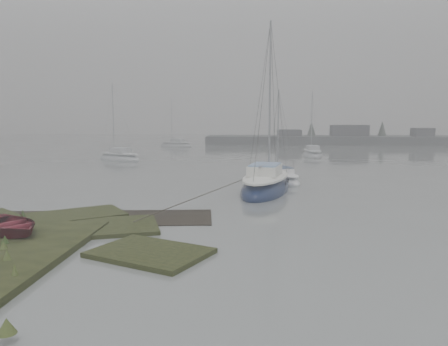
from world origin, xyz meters
TOP-DOWN VIEW (x-y plane):
  - ground at (0.00, 30.00)m, footprint 160.00×160.00m
  - far_shoreline at (26.84, 61.90)m, footprint 60.00×8.00m
  - sailboat_main at (4.54, 11.98)m, footprint 4.09×8.04m
  - sailboat_white at (5.72, 16.11)m, footprint 3.18×5.05m
  - sailboat_far_a at (-10.13, 30.86)m, footprint 6.10×5.11m
  - sailboat_far_b at (10.67, 37.09)m, footprint 2.20×5.84m
  - sailboat_far_c at (-8.08, 53.51)m, footprint 5.92×3.80m
  - dinghy at (-4.96, 1.00)m, footprint 3.94×3.76m

SIDE VIEW (x-z plane):
  - ground at x=0.00m, z-range 0.00..0.00m
  - sailboat_white at x=5.72m, z-range -3.18..3.60m
  - sailboat_far_c at x=-8.08m, z-range -3.73..4.22m
  - sailboat_far_b at x=10.67m, z-range -3.80..4.31m
  - sailboat_far_a at x=-10.13m, z-range -4.01..4.54m
  - sailboat_main at x=4.54m, z-range -5.09..5.76m
  - dinghy at x=-4.96m, z-range 0.22..0.88m
  - far_shoreline at x=26.84m, z-range -1.22..2.93m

